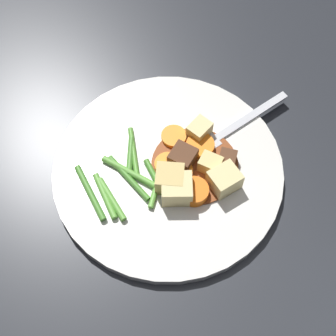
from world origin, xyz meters
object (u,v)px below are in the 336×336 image
at_px(dinner_plate, 168,170).
at_px(potato_chunk_4, 166,179).
at_px(carrot_slice_0, 182,172).
at_px(meat_chunk_1, 228,162).
at_px(carrot_slice_3, 171,162).
at_px(potato_chunk_0, 199,130).
at_px(potato_chunk_3, 224,180).
at_px(fork, 230,130).
at_px(carrot_slice_4, 174,137).
at_px(potato_chunk_1, 177,189).
at_px(carrot_slice_2, 194,192).
at_px(carrot_slice_1, 200,146).
at_px(meat_chunk_0, 183,158).
at_px(potato_chunk_2, 210,165).

relative_size(dinner_plate, potato_chunk_4, 8.68).
height_order(carrot_slice_0, meat_chunk_1, meat_chunk_1).
height_order(carrot_slice_3, potato_chunk_4, potato_chunk_4).
distance_m(potato_chunk_0, meat_chunk_1, 0.06).
xyz_separation_m(potato_chunk_3, fork, (0.02, 0.08, -0.01)).
relative_size(dinner_plate, potato_chunk_0, 10.26).
distance_m(carrot_slice_3, carrot_slice_4, 0.04).
relative_size(carrot_slice_0, potato_chunk_1, 0.75).
distance_m(carrot_slice_2, potato_chunk_3, 0.04).
relative_size(carrot_slice_1, meat_chunk_1, 1.74).
distance_m(potato_chunk_4, meat_chunk_0, 0.04).
distance_m(potato_chunk_3, meat_chunk_1, 0.03).
relative_size(potato_chunk_0, potato_chunk_2, 1.08).
relative_size(potato_chunk_4, meat_chunk_1, 1.60).
height_order(carrot_slice_1, carrot_slice_2, carrot_slice_2).
xyz_separation_m(carrot_slice_3, potato_chunk_2, (0.05, -0.01, 0.01)).
bearing_deg(potato_chunk_3, meat_chunk_1, 72.01).
relative_size(meat_chunk_0, fork, 0.18).
bearing_deg(dinner_plate, potato_chunk_0, 45.44).
distance_m(dinner_plate, potato_chunk_0, 0.06).
height_order(meat_chunk_1, fork, meat_chunk_1).
bearing_deg(potato_chunk_3, carrot_slice_2, -166.33).
xyz_separation_m(dinner_plate, potato_chunk_4, (-0.00, -0.02, 0.02)).
distance_m(potato_chunk_4, meat_chunk_1, 0.08).
relative_size(dinner_plate, meat_chunk_1, 13.93).
bearing_deg(carrot_slice_4, fork, 4.48).
relative_size(carrot_slice_2, potato_chunk_0, 1.26).
distance_m(dinner_plate, potato_chunk_3, 0.07).
bearing_deg(meat_chunk_0, potato_chunk_3, -37.01).
xyz_separation_m(carrot_slice_0, potato_chunk_3, (0.05, -0.02, 0.01)).
bearing_deg(potato_chunk_3, carrot_slice_4, 127.05).
bearing_deg(carrot_slice_4, dinner_plate, -104.95).
bearing_deg(potato_chunk_2, carrot_slice_2, -125.77).
height_order(dinner_plate, potato_chunk_3, potato_chunk_3).
distance_m(dinner_plate, meat_chunk_0, 0.03).
bearing_deg(fork, potato_chunk_4, -141.57).
xyz_separation_m(meat_chunk_1, fork, (0.01, 0.05, -0.01)).
relative_size(potato_chunk_2, potato_chunk_4, 0.78).
xyz_separation_m(potato_chunk_0, potato_chunk_3, (0.02, -0.07, 0.00)).
height_order(potato_chunk_2, potato_chunk_3, potato_chunk_3).
bearing_deg(potato_chunk_2, potato_chunk_4, -163.11).
height_order(carrot_slice_0, carrot_slice_4, carrot_slice_0).
relative_size(carrot_slice_0, potato_chunk_4, 0.82).
bearing_deg(potato_chunk_4, fork, 38.43).
height_order(potato_chunk_3, potato_chunk_4, potato_chunk_4).
xyz_separation_m(carrot_slice_4, potato_chunk_1, (-0.00, -0.08, 0.01)).
xyz_separation_m(carrot_slice_1, carrot_slice_4, (-0.03, 0.02, -0.00)).
height_order(potato_chunk_2, fork, potato_chunk_2).
height_order(carrot_slice_2, potato_chunk_4, potato_chunk_4).
bearing_deg(potato_chunk_2, potato_chunk_0, 98.06).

